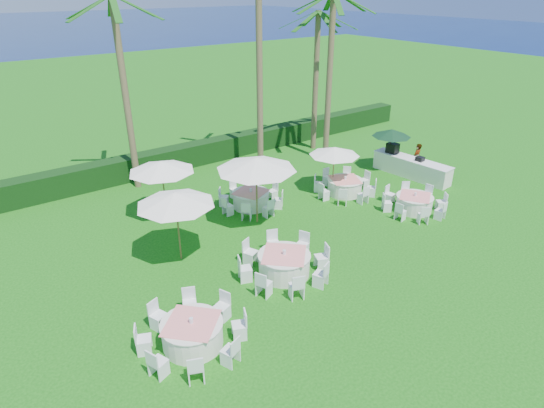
% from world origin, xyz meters
% --- Properties ---
extents(ground, '(120.00, 120.00, 0.00)m').
position_xyz_m(ground, '(0.00, 0.00, 0.00)').
color(ground, '#11530E').
rests_on(ground, ground).
extents(hedge, '(34.00, 1.00, 1.20)m').
position_xyz_m(hedge, '(0.00, 12.00, 0.60)').
color(hedge, black).
rests_on(hedge, ground).
extents(banquet_table_a, '(2.99, 2.99, 0.93)m').
position_xyz_m(banquet_table_a, '(-5.50, -0.82, 0.41)').
color(banquet_table_a, silver).
rests_on(banquet_table_a, ground).
extents(banquet_table_b, '(3.15, 3.15, 0.97)m').
position_xyz_m(banquet_table_b, '(-1.32, 0.42, 0.43)').
color(banquet_table_b, silver).
rests_on(banquet_table_b, ground).
extents(banquet_table_c, '(2.85, 2.85, 0.87)m').
position_xyz_m(banquet_table_c, '(6.41, 0.95, 0.38)').
color(banquet_table_c, silver).
rests_on(banquet_table_c, ground).
extents(banquet_table_e, '(2.93, 2.93, 0.89)m').
position_xyz_m(banquet_table_e, '(0.71, 5.58, 0.39)').
color(banquet_table_e, silver).
rests_on(banquet_table_e, ground).
extents(banquet_table_f, '(2.96, 2.96, 0.90)m').
position_xyz_m(banquet_table_f, '(5.19, 4.11, 0.39)').
color(banquet_table_f, silver).
rests_on(banquet_table_f, ground).
extents(umbrella_a, '(2.81, 2.81, 2.69)m').
position_xyz_m(umbrella_a, '(-3.80, 3.47, 2.45)').
color(umbrella_a, brown).
rests_on(umbrella_a, ground).
extents(umbrella_b, '(3.32, 3.32, 2.91)m').
position_xyz_m(umbrella_b, '(0.11, 4.19, 2.65)').
color(umbrella_b, brown).
rests_on(umbrella_b, ground).
extents(umbrella_c, '(2.78, 2.78, 2.59)m').
position_xyz_m(umbrella_c, '(-2.83, 6.90, 2.36)').
color(umbrella_c, brown).
rests_on(umbrella_c, ground).
extents(umbrella_d, '(2.40, 2.40, 2.26)m').
position_xyz_m(umbrella_d, '(4.90, 4.67, 2.06)').
color(umbrella_d, brown).
rests_on(umbrella_d, ground).
extents(umbrella_green, '(2.06, 2.06, 2.28)m').
position_xyz_m(umbrella_green, '(9.34, 5.01, 2.08)').
color(umbrella_green, brown).
rests_on(umbrella_green, ground).
extents(buffet_table, '(1.34, 4.35, 1.52)m').
position_xyz_m(buffet_table, '(9.54, 3.67, 0.53)').
color(buffet_table, silver).
rests_on(buffet_table, ground).
extents(staff_person, '(0.64, 0.48, 1.59)m').
position_xyz_m(staff_person, '(10.28, 3.92, 0.79)').
color(staff_person, gray).
rests_on(staff_person, ground).
extents(palm_b, '(4.31, 4.33, 8.81)m').
position_xyz_m(palm_b, '(-2.61, 10.85, 4.86)').
color(palm_b, brown).
rests_on(palm_b, ground).
extents(palm_c, '(4.40, 4.15, 11.19)m').
position_xyz_m(palm_c, '(3.74, 9.17, 6.07)').
color(palm_c, brown).
rests_on(palm_c, ground).
extents(palm_d, '(4.35, 4.29, 7.91)m').
position_xyz_m(palm_d, '(8.41, 10.20, 4.40)').
color(palm_d, brown).
rests_on(palm_d, ground).
extents(palm_e, '(4.41, 4.03, 8.88)m').
position_xyz_m(palm_e, '(7.55, 8.13, 4.89)').
color(palm_e, brown).
rests_on(palm_e, ground).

